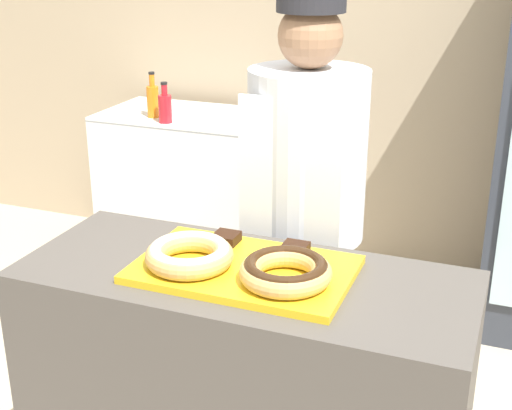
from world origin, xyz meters
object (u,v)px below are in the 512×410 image
at_px(serving_tray, 244,269).
at_px(brownie_back_left, 226,238).
at_px(chest_freezer, 189,189).
at_px(baker_person, 305,220).
at_px(bottle_orange, 153,100).
at_px(donut_light_glaze, 189,254).
at_px(donut_chocolate_glaze, 286,270).
at_px(brownie_back_right, 295,249).
at_px(bottle_red, 165,107).

distance_m(serving_tray, brownie_back_left, 0.18).
bearing_deg(chest_freezer, brownie_back_left, -59.44).
xyz_separation_m(baker_person, bottle_orange, (-1.20, 1.04, 0.13)).
xyz_separation_m(serving_tray, donut_light_glaze, (-0.15, -0.05, 0.05)).
xyz_separation_m(donut_chocolate_glaze, brownie_back_right, (-0.03, 0.19, -0.02)).
relative_size(donut_light_glaze, chest_freezer, 0.28).
bearing_deg(donut_chocolate_glaze, bottle_red, 127.90).
bearing_deg(brownie_back_right, serving_tray, -130.42).
relative_size(baker_person, bottle_orange, 6.81).
xyz_separation_m(baker_person, chest_freezer, (-1.07, 1.19, -0.42)).
xyz_separation_m(brownie_back_left, bottle_red, (-0.95, 1.37, 0.04)).
bearing_deg(donut_light_glaze, serving_tray, 20.20).
xyz_separation_m(chest_freezer, bottle_orange, (-0.13, -0.14, 0.55)).
bearing_deg(donut_light_glaze, bottle_orange, 122.20).
distance_m(donut_light_glaze, donut_chocolate_glaze, 0.30).
height_order(donut_light_glaze, baker_person, baker_person).
height_order(donut_chocolate_glaze, chest_freezer, donut_chocolate_glaze).
height_order(chest_freezer, bottle_red, bottle_red).
relative_size(brownie_back_left, baker_person, 0.05).
bearing_deg(chest_freezer, donut_chocolate_glaze, -55.97).
bearing_deg(serving_tray, brownie_back_left, 130.42).
distance_m(donut_light_glaze, baker_person, 0.63).
height_order(baker_person, bottle_red, baker_person).
bearing_deg(bottle_orange, brownie_back_left, -53.66).
bearing_deg(brownie_back_right, donut_chocolate_glaze, -79.57).
xyz_separation_m(brownie_back_right, bottle_orange, (-1.30, 1.45, 0.06)).
height_order(donut_chocolate_glaze, bottle_red, bottle_red).
height_order(brownie_back_right, chest_freezer, brownie_back_right).
bearing_deg(donut_chocolate_glaze, bottle_orange, 129.05).
bearing_deg(bottle_red, donut_light_glaze, -59.59).
relative_size(brownie_back_right, chest_freezer, 0.08).
distance_m(brownie_back_left, brownie_back_right, 0.23).
relative_size(donut_light_glaze, brownie_back_left, 3.41).
height_order(brownie_back_left, bottle_red, bottle_red).
xyz_separation_m(donut_light_glaze, chest_freezer, (-0.91, 1.79, -0.51)).
bearing_deg(chest_freezer, baker_person, -47.82).
height_order(donut_chocolate_glaze, brownie_back_left, donut_chocolate_glaze).
height_order(brownie_back_left, bottle_orange, bottle_orange).
xyz_separation_m(donut_chocolate_glaze, bottle_orange, (-1.33, 1.64, 0.04)).
height_order(brownie_back_right, baker_person, baker_person).
distance_m(bottle_red, bottle_orange, 0.15).
height_order(donut_chocolate_glaze, brownie_back_right, donut_chocolate_glaze).
bearing_deg(donut_chocolate_glaze, chest_freezer, 124.03).
height_order(serving_tray, baker_person, baker_person).
distance_m(chest_freezer, bottle_orange, 0.58).
relative_size(serving_tray, chest_freezer, 0.68).
bearing_deg(bottle_orange, donut_chocolate_glaze, -50.95).
bearing_deg(serving_tray, bottle_red, 125.28).
relative_size(serving_tray, bottle_red, 2.95).
xyz_separation_m(brownie_back_left, chest_freezer, (-0.94, 1.60, -0.49)).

